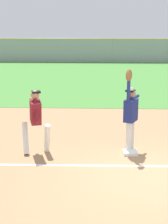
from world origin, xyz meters
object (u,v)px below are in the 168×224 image
Objects in this scene: first_base at (130,153)px; baseball at (132,89)px; runner at (36,117)px; parked_car_tan at (32,51)px; parked_car_white at (130,51)px; fielder at (131,112)px; parked_car_black at (84,51)px.

first_base is 5.14× the size of baseball.
parked_car_tan is (-4.93, 26.74, -0.32)m from runner.
parked_car_white is at bearing 85.22° from baseball.
runner is at bearing -97.16° from parked_car_white.
fielder reaches higher than runner.
fielder is 1.33× the size of runner.
first_base is 0.09× the size of parked_car_tan.
parked_car_tan is (-7.45, 26.71, 0.63)m from first_base.
runner reaches higher than parked_car_black.
baseball reaches higher than parked_car_white.
parked_car_black is at bearing 94.85° from first_base.
fielder reaches higher than parked_car_tan.
first_base is 1.10m from fielder.
baseball is (2.54, 0.49, 0.69)m from runner.
first_base is 0.08× the size of parked_car_black.
baseball is 27.31m from parked_car_tan.
parked_car_tan is at bearing 105.90° from baseball.
parked_car_white is (9.70, 0.29, 0.00)m from parked_car_tan.
first_base is at bearing 117.39° from fielder.
parked_car_tan and parked_car_black have the same top height.
parked_car_black is at bearing 6.05° from parked_car_tan.
parked_car_tan is (-7.44, 26.49, -0.45)m from fielder.
parked_car_tan is at bearing 105.59° from first_base.
runner is 27.19m from parked_car_tan.
first_base is 27.74m from parked_car_tan.
runner is 2.68m from baseball.
parked_car_tan is at bearing -175.42° from parked_car_white.
fielder is at bearing -91.97° from parked_car_white.
fielder is (-0.01, 0.21, 1.08)m from first_base.
parked_car_black reaches higher than first_base.
parked_car_white is at bearing 1.13° from parked_car_tan.
runner is at bearing 30.87° from fielder.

